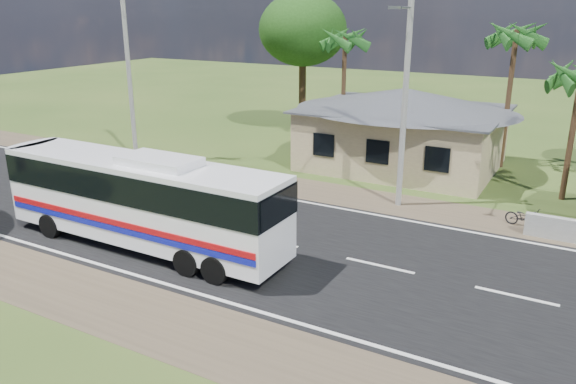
# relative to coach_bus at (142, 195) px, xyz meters

# --- Properties ---
(ground) EXTENTS (120.00, 120.00, 0.00)m
(ground) POSITION_rel_coach_bus_xyz_m (3.82, 2.70, -2.08)
(ground) COLOR #2F4A1A
(ground) RESTS_ON ground
(road) EXTENTS (120.00, 16.00, 0.03)m
(road) POSITION_rel_coach_bus_xyz_m (3.82, 2.70, -2.07)
(road) COLOR black
(road) RESTS_ON ground
(house) EXTENTS (12.40, 10.00, 5.00)m
(house) POSITION_rel_coach_bus_xyz_m (4.82, 15.69, 0.57)
(house) COLOR tan
(house) RESTS_ON ground
(utility_poles) EXTENTS (32.80, 2.22, 11.00)m
(utility_poles) POSITION_rel_coach_bus_xyz_m (6.49, 9.18, 3.69)
(utility_poles) COLOR #9E9E99
(utility_poles) RESTS_ON ground
(palm_mid) EXTENTS (2.80, 2.80, 8.20)m
(palm_mid) POSITION_rel_coach_bus_xyz_m (9.82, 18.20, 5.08)
(palm_mid) COLOR #47301E
(palm_mid) RESTS_ON ground
(palm_far) EXTENTS (2.80, 2.80, 7.70)m
(palm_far) POSITION_rel_coach_bus_xyz_m (-0.18, 18.70, 4.60)
(palm_far) COLOR #47301E
(palm_far) RESTS_ON ground
(tree_behind_house) EXTENTS (6.00, 6.00, 9.61)m
(tree_behind_house) POSITION_rel_coach_bus_xyz_m (-4.18, 20.70, 5.04)
(tree_behind_house) COLOR #47301E
(tree_behind_house) RESTS_ON ground
(coach_bus) EXTENTS (11.72, 2.61, 3.63)m
(coach_bus) POSITION_rel_coach_bus_xyz_m (0.00, 0.00, 0.00)
(coach_bus) COLOR white
(coach_bus) RESTS_ON ground
(motorcycle) EXTENTS (1.74, 1.02, 0.86)m
(motorcycle) POSITION_rel_coach_bus_xyz_m (12.24, 9.00, -1.64)
(motorcycle) COLOR black
(motorcycle) RESTS_ON ground
(small_car) EXTENTS (2.37, 4.46, 1.45)m
(small_car) POSITION_rel_coach_bus_xyz_m (-8.72, 4.73, -1.35)
(small_car) COLOR #302F32
(small_car) RESTS_ON ground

